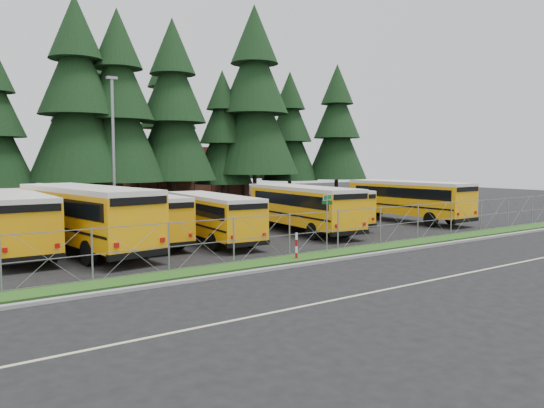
# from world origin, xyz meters

# --- Properties ---
(ground) EXTENTS (120.00, 120.00, 0.00)m
(ground) POSITION_xyz_m (0.00, 0.00, 0.00)
(ground) COLOR black
(ground) RESTS_ON ground
(curb) EXTENTS (50.00, 0.25, 0.12)m
(curb) POSITION_xyz_m (0.00, -3.10, 0.06)
(curb) COLOR gray
(curb) RESTS_ON ground
(grass_verge) EXTENTS (50.00, 1.40, 0.06)m
(grass_verge) POSITION_xyz_m (0.00, -1.70, 0.03)
(grass_verge) COLOR #234E16
(grass_verge) RESTS_ON ground
(road_lane_line) EXTENTS (50.00, 0.12, 0.01)m
(road_lane_line) POSITION_xyz_m (0.00, -8.00, 0.01)
(road_lane_line) COLOR beige
(road_lane_line) RESTS_ON ground
(chainlink_fence) EXTENTS (44.00, 0.10, 2.00)m
(chainlink_fence) POSITION_xyz_m (0.00, -1.00, 1.00)
(chainlink_fence) COLOR gray
(chainlink_fence) RESTS_ON ground
(brick_building) EXTENTS (22.00, 10.00, 6.00)m
(brick_building) POSITION_xyz_m (6.00, 40.00, 3.00)
(brick_building) COLOR brown
(brick_building) RESTS_ON ground
(bus_0) EXTENTS (2.75, 11.14, 2.91)m
(bus_0) POSITION_xyz_m (-14.41, 7.05, 1.46)
(bus_0) COLOR #ECAE07
(bus_0) RESTS_ON ground
(bus_1) EXTENTS (4.41, 12.39, 3.18)m
(bus_1) POSITION_xyz_m (-11.44, 5.72, 1.59)
(bus_1) COLOR #ECAE07
(bus_1) RESTS_ON ground
(bus_2) EXTENTS (2.89, 10.25, 2.66)m
(bus_2) POSITION_xyz_m (-8.13, 6.83, 1.33)
(bus_2) COLOR #ECAE07
(bus_2) RESTS_ON ground
(bus_3) EXTENTS (3.15, 10.00, 2.58)m
(bus_3) POSITION_xyz_m (-4.91, 4.99, 1.29)
(bus_3) COLOR #ECAE07
(bus_3) RESTS_ON ground
(bus_5) EXTENTS (3.60, 11.07, 2.85)m
(bus_5) POSITION_xyz_m (1.52, 5.23, 1.42)
(bus_5) COLOR #ECAE07
(bus_5) RESTS_ON ground
(bus_6) EXTENTS (2.73, 9.92, 2.58)m
(bus_6) POSITION_xyz_m (4.15, 6.78, 1.29)
(bus_6) COLOR #ECAE07
(bus_6) RESTS_ON ground
(bus_east) EXTENTS (2.84, 11.22, 2.93)m
(bus_east) POSITION_xyz_m (11.29, 5.41, 1.46)
(bus_east) COLOR #ECAE07
(bus_east) RESTS_ON ground
(street_sign) EXTENTS (0.79, 0.52, 2.81)m
(street_sign) POSITION_xyz_m (-2.15, -1.49, 2.03)
(street_sign) COLOR gray
(street_sign) RESTS_ON ground
(striped_bollard) EXTENTS (0.11, 0.11, 1.20)m
(striped_bollard) POSITION_xyz_m (-4.25, -1.84, 0.60)
(striped_bollard) COLOR #B20C0C
(striped_bollard) RESTS_ON ground
(light_standard) EXTENTS (0.70, 0.35, 10.14)m
(light_standard) POSITION_xyz_m (-6.36, 16.07, 5.50)
(light_standard) COLOR gray
(light_standard) RESTS_ON ground
(conifer_3) EXTENTS (8.18, 8.18, 18.09)m
(conifer_3) POSITION_xyz_m (-6.15, 25.46, 9.04)
(conifer_3) COLOR black
(conifer_3) RESTS_ON ground
(conifer_4) EXTENTS (7.91, 7.91, 17.49)m
(conifer_4) POSITION_xyz_m (-2.71, 25.29, 8.74)
(conifer_4) COLOR black
(conifer_4) RESTS_ON ground
(conifer_5) EXTENTS (7.93, 7.93, 17.54)m
(conifer_5) POSITION_xyz_m (2.62, 25.72, 8.77)
(conifer_5) COLOR black
(conifer_5) RESTS_ON ground
(conifer_6) EXTENTS (6.17, 6.17, 13.65)m
(conifer_6) POSITION_xyz_m (8.95, 27.57, 6.83)
(conifer_6) COLOR black
(conifer_6) RESTS_ON ground
(conifer_7) EXTENTS (9.25, 9.25, 20.45)m
(conifer_7) POSITION_xyz_m (12.12, 26.37, 10.23)
(conifer_7) COLOR black
(conifer_7) RESTS_ON ground
(conifer_8) EXTENTS (6.59, 6.59, 14.57)m
(conifer_8) POSITION_xyz_m (18.44, 28.61, 7.28)
(conifer_8) COLOR black
(conifer_8) RESTS_ON ground
(conifer_9) EXTENTS (7.01, 7.01, 15.51)m
(conifer_9) POSITION_xyz_m (23.33, 26.00, 7.76)
(conifer_9) COLOR black
(conifer_9) RESTS_ON ground
(conifer_11) EXTENTS (8.20, 8.20, 18.14)m
(conifer_11) POSITION_xyz_m (-3.23, 33.75, 9.07)
(conifer_11) COLOR black
(conifer_11) RESTS_ON ground
(conifer_12) EXTENTS (7.87, 7.87, 17.41)m
(conifer_12) POSITION_xyz_m (5.52, 33.41, 8.70)
(conifer_12) COLOR black
(conifer_12) RESTS_ON ground
(conifer_13) EXTENTS (7.12, 7.12, 15.75)m
(conifer_13) POSITION_xyz_m (15.74, 34.31, 7.87)
(conifer_13) COLOR black
(conifer_13) RESTS_ON ground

